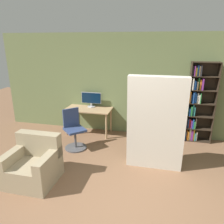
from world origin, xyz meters
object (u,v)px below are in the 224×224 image
at_px(bookshelf, 198,104).
at_px(mattress_near, 156,125).
at_px(monitor, 91,99).
at_px(armchair, 34,164).
at_px(office_chair, 74,132).

height_order(bookshelf, mattress_near, bookshelf).
xyz_separation_m(bookshelf, mattress_near, (-0.96, -1.59, -0.04)).
xyz_separation_m(monitor, armchair, (-0.30, -2.51, -0.63)).
height_order(office_chair, armchair, office_chair).
distance_m(office_chair, bookshelf, 3.14).
bearing_deg(armchair, bookshelf, 39.20).
bearing_deg(monitor, armchair, -96.71).
xyz_separation_m(monitor, mattress_near, (1.84, -1.58, 0.00)).
height_order(mattress_near, armchair, mattress_near).
bearing_deg(armchair, mattress_near, 23.46).
relative_size(monitor, armchair, 0.67).
height_order(monitor, armchair, monitor).
relative_size(monitor, bookshelf, 0.28).
height_order(bookshelf, armchair, bookshelf).
distance_m(monitor, armchair, 2.60).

